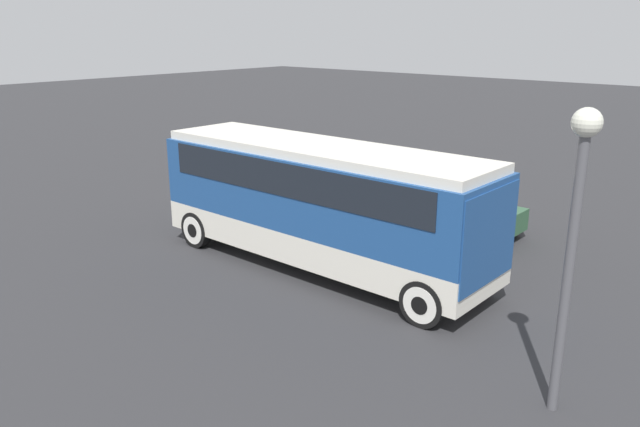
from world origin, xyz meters
TOP-DOWN VIEW (x-y plane):
  - ground_plane at (0.00, 0.00)m, footprint 120.00×120.00m
  - tour_bus at (0.10, -0.00)m, footprint 9.25×2.56m
  - parked_car_near at (-3.06, 7.78)m, footprint 4.55×1.94m
  - parked_car_mid at (0.99, 4.85)m, footprint 4.14×1.82m
  - lamp_post at (6.97, -2.23)m, footprint 0.44×0.44m

SIDE VIEW (x-z plane):
  - ground_plane at x=0.00m, z-range 0.00..0.00m
  - parked_car_near at x=-3.06m, z-range 0.01..1.34m
  - parked_car_mid at x=0.99m, z-range -0.01..1.50m
  - tour_bus at x=0.10m, z-range 0.32..3.52m
  - lamp_post at x=6.97m, z-range 0.83..5.73m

